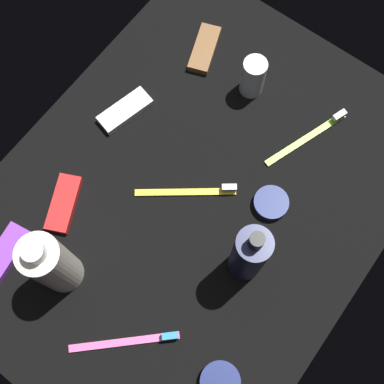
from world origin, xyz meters
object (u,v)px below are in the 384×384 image
object	(u,v)px
lotion_bottle	(249,255)
snack_bar_purple	(5,253)
deodorant_stick	(253,77)
cream_tin_right	(220,382)
toothbrush_yellow	(193,190)
toothbrush_pink	(131,341)
snack_bar_brown	(204,49)
snack_bar_white	(125,111)
toothbrush_lime	(311,135)
bodywash_bottle	(52,264)
snack_bar_red	(64,203)
cream_tin_left	(271,203)

from	to	relation	value
lotion_bottle	snack_bar_purple	xyz separation A→B (cm)	(22.78, -33.67, -8.12)
deodorant_stick	cream_tin_right	size ratio (longest dim) A/B	1.33
toothbrush_yellow	deodorant_stick	bearing A→B (deg)	-171.39
lotion_bottle	deodorant_stick	distance (cm)	34.33
toothbrush_pink	snack_bar_brown	size ratio (longest dim) A/B	1.33
lotion_bottle	toothbrush_yellow	distance (cm)	17.87
snack_bar_brown	toothbrush_yellow	bearing A→B (deg)	11.75
deodorant_stick	cream_tin_right	distance (cm)	53.08
snack_bar_brown	snack_bar_white	bearing A→B (deg)	-31.92
deodorant_stick	toothbrush_lime	world-z (taller)	deodorant_stick
lotion_bottle	cream_tin_right	bearing A→B (deg)	23.60
bodywash_bottle	snack_bar_brown	xyz separation A→B (cm)	(-49.32, -6.88, -7.98)
snack_bar_red	snack_bar_purple	distance (cm)	12.87
bodywash_bottle	cream_tin_right	xyz separation A→B (cm)	(-1.72, 31.10, -7.77)
snack_bar_purple	cream_tin_right	distance (cm)	41.66
snack_bar_purple	toothbrush_pink	bearing A→B (deg)	84.96
snack_bar_brown	snack_bar_purple	bearing A→B (deg)	-24.13
lotion_bottle	deodorant_stick	world-z (taller)	lotion_bottle
lotion_bottle	snack_bar_purple	world-z (taller)	lotion_bottle
lotion_bottle	snack_bar_red	bearing A→B (deg)	-72.24
toothbrush_yellow	snack_bar_red	distance (cm)	22.87
toothbrush_lime	snack_bar_white	size ratio (longest dim) A/B	1.67
lotion_bottle	bodywash_bottle	bearing A→B (deg)	-50.64
lotion_bottle	toothbrush_lime	size ratio (longest dim) A/B	1.15
toothbrush_pink	deodorant_stick	bearing A→B (deg)	-167.69
toothbrush_yellow	toothbrush_lime	size ratio (longest dim) A/B	0.86
toothbrush_yellow	toothbrush_lime	xyz separation A→B (cm)	(-21.50, 11.04, 0.00)
cream_tin_left	snack_bar_white	bearing A→B (deg)	-87.73
toothbrush_lime	snack_bar_purple	distance (cm)	58.11
toothbrush_lime	snack_bar_brown	distance (cm)	26.71
bodywash_bottle	cream_tin_right	bearing A→B (deg)	93.17
bodywash_bottle	snack_bar_purple	world-z (taller)	bodywash_bottle
deodorant_stick	cream_tin_left	world-z (taller)	deodorant_stick
toothbrush_lime	snack_bar_purple	xyz separation A→B (cm)	(49.84, -29.87, 0.14)
deodorant_stick	snack_bar_purple	xyz separation A→B (cm)	(51.44, -15.34, -3.52)
snack_bar_red	snack_bar_white	world-z (taller)	same
cream_tin_right	toothbrush_lime	bearing A→B (deg)	-165.59
lotion_bottle	bodywash_bottle	world-z (taller)	lotion_bottle
toothbrush_yellow	cream_tin_right	world-z (taller)	toothbrush_yellow
toothbrush_yellow	cream_tin_left	world-z (taller)	toothbrush_yellow
snack_bar_red	snack_bar_brown	distance (cm)	40.20
bodywash_bottle	cream_tin_left	distance (cm)	38.26
toothbrush_pink	lotion_bottle	bearing A→B (deg)	160.49
lotion_bottle	snack_bar_white	size ratio (longest dim) A/B	1.93
lotion_bottle	toothbrush_yellow	xyz separation A→B (cm)	(-5.55, -14.84, -8.26)
lotion_bottle	cream_tin_right	xyz separation A→B (cm)	(17.51, 7.65, -7.90)
bodywash_bottle	toothbrush_yellow	size ratio (longest dim) A/B	1.27
snack_bar_white	cream_tin_right	xyz separation A→B (cm)	(27.94, 41.94, 0.21)
toothbrush_pink	cream_tin_left	world-z (taller)	toothbrush_pink
deodorant_stick	snack_bar_red	size ratio (longest dim) A/B	0.82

